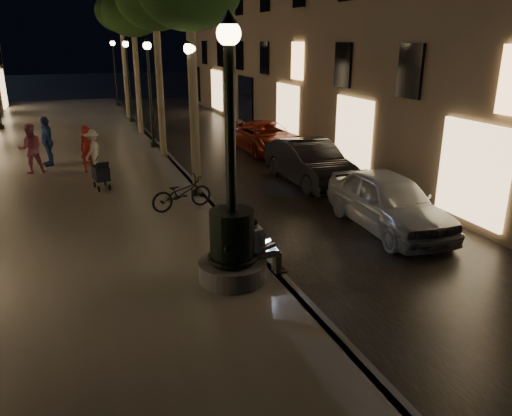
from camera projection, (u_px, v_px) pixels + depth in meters
name	position (u px, v px, depth m)	size (l,w,h in m)	color
ground	(165.00, 155.00, 22.25)	(120.00, 120.00, 0.00)	black
cobble_lane	(229.00, 150.00, 23.23)	(6.00, 45.00, 0.02)	black
promenade	(69.00, 160.00, 20.89)	(8.00, 45.00, 0.20)	slate
curb_strip	(164.00, 153.00, 22.21)	(0.25, 45.00, 0.20)	#59595B
fountain_lamppost	(232.00, 234.00, 9.99)	(1.40, 1.40, 5.21)	#59595B
seated_man_laptop	(260.00, 245.00, 10.30)	(0.90, 0.30, 1.27)	tan
tree_second	(155.00, 0.00, 19.26)	(3.00, 3.00, 7.40)	#6B604C
tree_third	(132.00, 13.00, 24.61)	(3.00, 3.00, 7.20)	#6B604C
tree_far	(120.00, 12.00, 29.87)	(3.00, 3.00, 7.50)	#6B604C
lamp_curb_a	(192.00, 98.00, 14.90)	(0.36, 0.36, 4.81)	black
lamp_curb_b	(149.00, 79.00, 22.00)	(0.36, 0.36, 4.81)	black
lamp_curb_c	(128.00, 69.00, 29.10)	(0.36, 0.36, 4.81)	black
lamp_curb_d	(114.00, 64.00, 36.20)	(0.36, 0.36, 4.81)	black
stroller	(101.00, 173.00, 16.34)	(0.56, 1.07, 1.07)	black
car_front	(389.00, 201.00, 13.39)	(1.82, 4.53, 1.54)	#B6BABE
car_second	(310.00, 163.00, 17.62)	(1.63, 4.66, 1.54)	black
car_third	(266.00, 137.00, 22.73)	(2.26, 4.90, 1.36)	maroon
pedestrian_red	(88.00, 149.00, 18.46)	(0.62, 0.41, 1.71)	red
pedestrian_pink	(31.00, 148.00, 18.25)	(0.89, 0.69, 1.83)	pink
pedestrian_white	(92.00, 151.00, 18.57)	(1.00, 0.58, 1.55)	silver
pedestrian_blue	(47.00, 141.00, 19.35)	(1.12, 0.47, 1.92)	navy
bicycle	(182.00, 193.00, 14.43)	(0.64, 1.84, 0.97)	black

